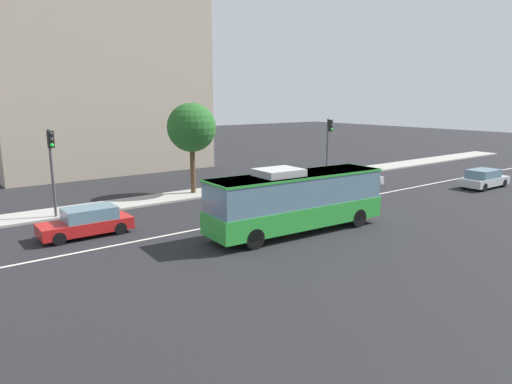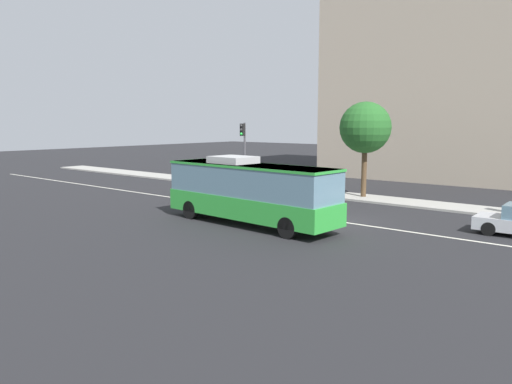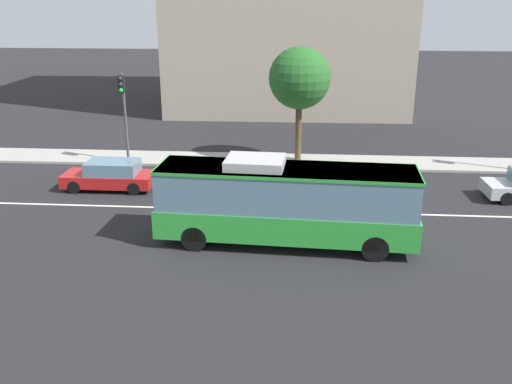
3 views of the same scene
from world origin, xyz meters
The scene contains 7 objects.
ground_plane centered at (0.00, 0.00, 0.00)m, with size 160.00×160.00×0.00m, color black.
sidewalk_kerb centered at (0.00, 7.97, 0.07)m, with size 80.00×2.82×0.14m, color #9E9B93.
lane_centre_line centered at (0.00, 0.00, 0.01)m, with size 76.00×0.16×0.01m, color silver.
transit_bus centered at (-2.98, -3.53, 1.81)m, with size 10.13×3.08×3.46m.
sedan_red centered at (-11.93, 2.45, 0.72)m, with size 4.50×1.83×1.46m.
traffic_light_near_corner centered at (-12.34, 6.81, 3.56)m, with size 0.33×0.62×5.20m.
street_tree_kerbside_left centered at (-2.55, 8.14, 4.84)m, with size 3.49×3.49×6.62m.
Camera 3 is at (-2.55, -24.05, 9.30)m, focal length 39.75 mm.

